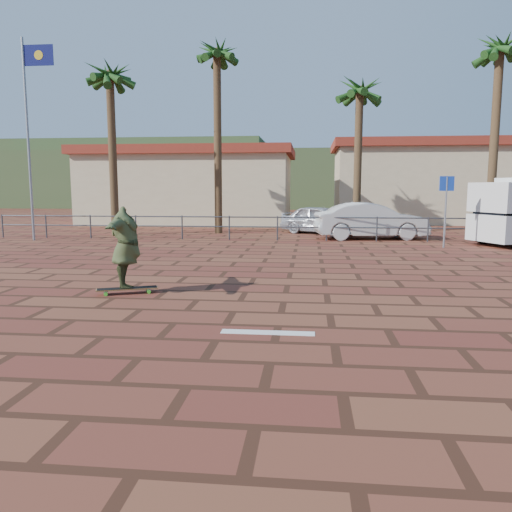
{
  "coord_description": "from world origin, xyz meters",
  "views": [
    {
      "loc": [
        1.29,
        -8.39,
        2.14
      ],
      "look_at": [
        0.25,
        1.37,
        0.8
      ],
      "focal_mm": 35.0,
      "sensor_mm": 36.0,
      "label": 1
    }
  ],
  "objects": [
    {
      "name": "longboard",
      "position": [
        -2.38,
        1.26,
        0.1
      ],
      "size": [
        1.24,
        0.71,
        0.12
      ],
      "rotation": [
        0.0,
        0.0,
        0.39
      ],
      "color": "olive",
      "rests_on": "ground"
    },
    {
      "name": "car_silver",
      "position": [
        1.85,
        15.29,
        0.66
      ],
      "size": [
        4.17,
        3.26,
        1.33
      ],
      "primitive_type": "imported",
      "rotation": [
        0.0,
        0.0,
        1.06
      ],
      "color": "#B3B5BA",
      "rests_on": "ground"
    },
    {
      "name": "hill_back",
      "position": [
        -22.0,
        56.0,
        4.0
      ],
      "size": [
        35.0,
        14.0,
        8.0
      ],
      "primitive_type": "cube",
      "color": "#384C28",
      "rests_on": "ground"
    },
    {
      "name": "guardrail",
      "position": [
        0.0,
        12.0,
        0.68
      ],
      "size": [
        24.06,
        0.06,
        1.0
      ],
      "color": "#47494F",
      "rests_on": "ground"
    },
    {
      "name": "car_white",
      "position": [
        3.88,
        13.0,
        0.76
      ],
      "size": [
        4.82,
        2.25,
        1.53
      ],
      "primitive_type": "imported",
      "rotation": [
        0.0,
        0.0,
        1.71
      ],
      "color": "silver",
      "rests_on": "ground"
    },
    {
      "name": "palm_far_left",
      "position": [
        -7.5,
        13.5,
        6.83
      ],
      "size": [
        2.4,
        2.4,
        8.25
      ],
      "color": "brown",
      "rests_on": "ground"
    },
    {
      "name": "palm_right",
      "position": [
        9.0,
        14.0,
        7.58
      ],
      "size": [
        2.4,
        2.4,
        9.05
      ],
      "color": "brown",
      "rests_on": "ground"
    },
    {
      "name": "hill_front",
      "position": [
        0.0,
        50.0,
        3.0
      ],
      "size": [
        70.0,
        18.0,
        6.0
      ],
      "primitive_type": "cube",
      "color": "#384C28",
      "rests_on": "ground"
    },
    {
      "name": "skateboarder",
      "position": [
        -2.38,
        1.26,
        0.95
      ],
      "size": [
        0.84,
        2.1,
        1.66
      ],
      "primitive_type": "imported",
      "rotation": [
        0.0,
        0.0,
        1.72
      ],
      "color": "#3C4726",
      "rests_on": "longboard"
    },
    {
      "name": "street_sign",
      "position": [
        6.14,
        10.12,
        1.78
      ],
      "size": [
        0.52,
        0.11,
        2.55
      ],
      "rotation": [
        0.0,
        0.0,
        0.12
      ],
      "color": "gray",
      "rests_on": "ground"
    },
    {
      "name": "building_east",
      "position": [
        8.0,
        24.0,
        2.54
      ],
      "size": [
        10.6,
        6.6,
        5.0
      ],
      "color": "beige",
      "rests_on": "ground"
    },
    {
      "name": "ground",
      "position": [
        0.0,
        0.0,
        0.0
      ],
      "size": [
        120.0,
        120.0,
        0.0
      ],
      "primitive_type": "plane",
      "color": "brown",
      "rests_on": "ground"
    },
    {
      "name": "paint_stripe",
      "position": [
        0.7,
        -1.2,
        0.0
      ],
      "size": [
        1.4,
        0.22,
        0.01
      ],
      "primitive_type": "cube",
      "color": "white",
      "rests_on": "ground"
    },
    {
      "name": "palm_center",
      "position": [
        3.5,
        15.5,
        6.36
      ],
      "size": [
        2.4,
        2.4,
        7.75
      ],
      "color": "brown",
      "rests_on": "ground"
    },
    {
      "name": "flagpole",
      "position": [
        -9.87,
        11.0,
        4.64
      ],
      "size": [
        1.3,
        0.1,
        8.0
      ],
      "color": "gray",
      "rests_on": "ground"
    },
    {
      "name": "palm_left",
      "position": [
        -3.0,
        15.0,
        7.95
      ],
      "size": [
        2.4,
        2.4,
        9.45
      ],
      "color": "brown",
      "rests_on": "ground"
    },
    {
      "name": "building_west",
      "position": [
        -6.0,
        22.0,
        2.28
      ],
      "size": [
        12.6,
        7.6,
        4.5
      ],
      "color": "beige",
      "rests_on": "ground"
    }
  ]
}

